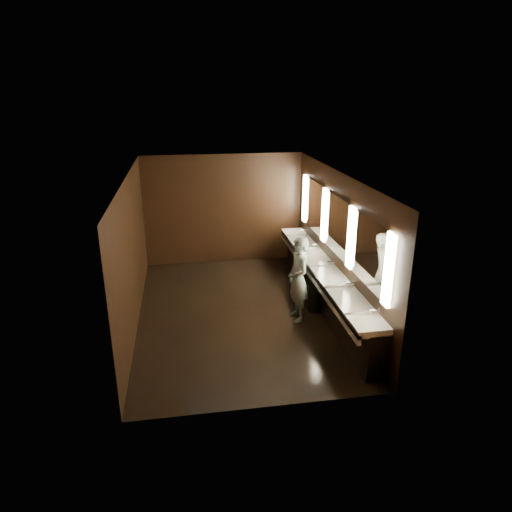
{
  "coord_description": "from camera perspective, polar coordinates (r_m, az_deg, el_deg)",
  "views": [
    {
      "loc": [
        -1.0,
        -8.3,
        4.29
      ],
      "look_at": [
        0.35,
        0.0,
        1.2
      ],
      "focal_mm": 32.0,
      "sensor_mm": 36.0,
      "label": 1
    }
  ],
  "objects": [
    {
      "name": "trash_bin",
      "position": [
        9.45,
        7.5,
        -5.19
      ],
      "size": [
        0.46,
        0.46,
        0.55
      ],
      "primitive_type": "cylinder",
      "rotation": [
        0.0,
        0.0,
        -0.38
      ],
      "color": "black",
      "rests_on": "floor"
    },
    {
      "name": "wall_right",
      "position": [
        9.29,
        10.08,
        1.7
      ],
      "size": [
        0.02,
        6.0,
        2.8
      ],
      "primitive_type": "cube",
      "color": "black",
      "rests_on": "floor"
    },
    {
      "name": "mirror_band",
      "position": [
        9.18,
        10.09,
        3.76
      ],
      "size": [
        0.06,
        5.03,
        1.15
      ],
      "color": "#FFF4C8",
      "rests_on": "wall_right"
    },
    {
      "name": "wall_left",
      "position": [
        8.85,
        -15.23,
        0.34
      ],
      "size": [
        0.02,
        6.0,
        2.8
      ],
      "primitive_type": "cube",
      "color": "black",
      "rests_on": "floor"
    },
    {
      "name": "person",
      "position": [
        8.82,
        5.3,
        -2.94
      ],
      "size": [
        0.46,
        0.65,
        1.69
      ],
      "primitive_type": "imported",
      "rotation": [
        0.0,
        0.0,
        -1.47
      ],
      "color": "#86C1C8",
      "rests_on": "floor"
    },
    {
      "name": "sink_counter",
      "position": [
        9.55,
        8.57,
        -3.52
      ],
      "size": [
        0.55,
        5.4,
        1.01
      ],
      "color": "black",
      "rests_on": "floor"
    },
    {
      "name": "wall_front",
      "position": [
        6.12,
        1.26,
        -8.04
      ],
      "size": [
        4.0,
        0.02,
        2.8
      ],
      "primitive_type": "cube",
      "color": "black",
      "rests_on": "floor"
    },
    {
      "name": "wall_back",
      "position": [
        11.71,
        -4.1,
        5.81
      ],
      "size": [
        4.0,
        0.02,
        2.8
      ],
      "primitive_type": "cube",
      "color": "black",
      "rests_on": "floor"
    },
    {
      "name": "floor",
      "position": [
        9.4,
        -2.15,
        -7.03
      ],
      "size": [
        6.0,
        6.0,
        0.0
      ],
      "primitive_type": "plane",
      "color": "black",
      "rests_on": "ground"
    },
    {
      "name": "ceiling",
      "position": [
        8.49,
        -2.4,
        10.02
      ],
      "size": [
        4.0,
        6.0,
        0.02
      ],
      "primitive_type": "cube",
      "color": "#2D2D2B",
      "rests_on": "wall_back"
    }
  ]
}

